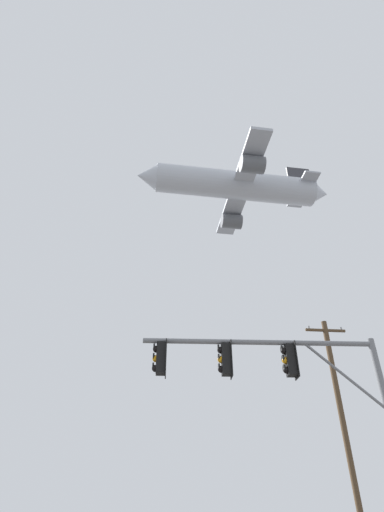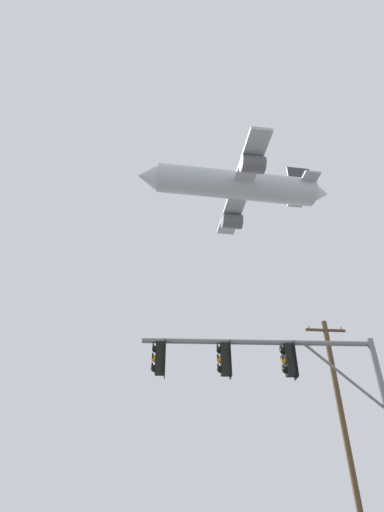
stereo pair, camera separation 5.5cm
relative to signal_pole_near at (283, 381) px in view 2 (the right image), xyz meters
name	(u,v)px [view 2 (the right image)]	position (x,y,z in m)	size (l,w,h in m)	color
signal_pole_near	(283,381)	(0.00, 0.00, 0.00)	(6.86, 0.62, 5.77)	slate
utility_pole	(341,414)	(5.45, 8.76, 0.93)	(2.20, 0.28, 10.28)	brown
airplane	(236,186)	(5.48, 27.22, 32.72)	(25.37, 19.60, 6.93)	#B7BCC6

